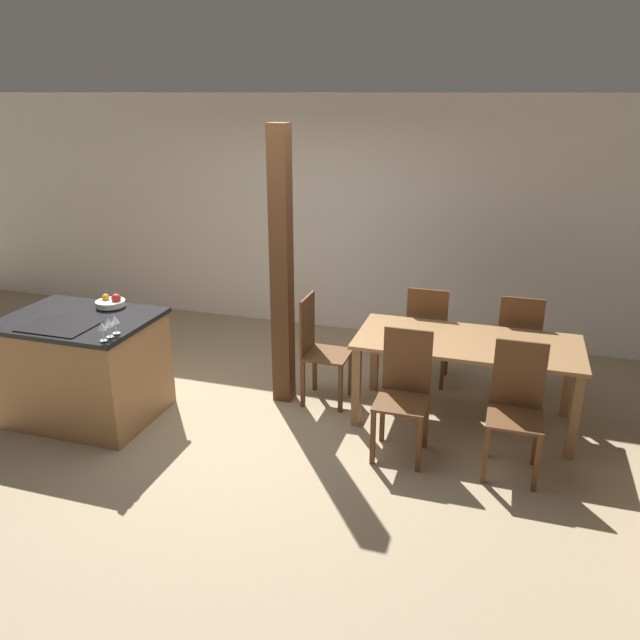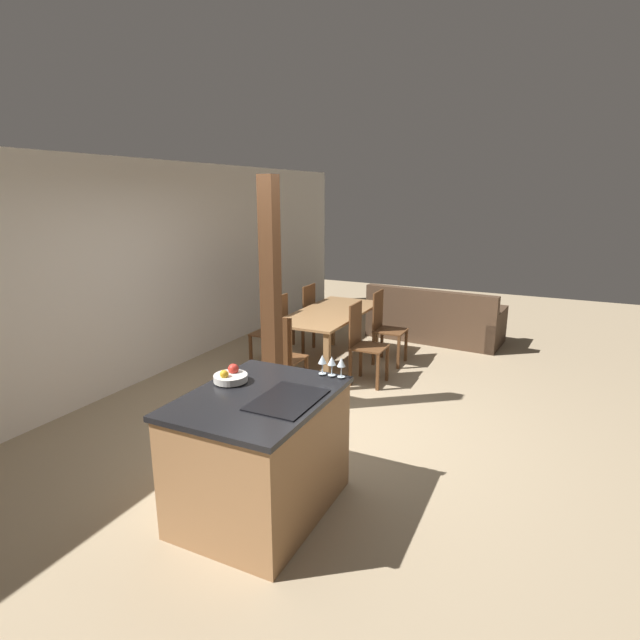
% 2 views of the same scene
% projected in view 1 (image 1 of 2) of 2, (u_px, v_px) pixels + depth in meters
% --- Properties ---
extents(ground_plane, '(16.00, 16.00, 0.00)m').
position_uv_depth(ground_plane, '(247.00, 423.00, 5.42)').
color(ground_plane, '#9E896B').
extents(wall_back, '(11.20, 0.08, 2.70)m').
position_uv_depth(wall_back, '(330.00, 216.00, 7.23)').
color(wall_back, silver).
rests_on(wall_back, ground_plane).
extents(kitchen_island, '(1.24, 0.95, 0.93)m').
position_uv_depth(kitchen_island, '(84.00, 367.00, 5.41)').
color(kitchen_island, '#9E7047').
rests_on(kitchen_island, ground_plane).
extents(fruit_bowl, '(0.25, 0.25, 0.12)m').
position_uv_depth(fruit_bowl, '(111.00, 302.00, 5.49)').
color(fruit_bowl, silver).
rests_on(fruit_bowl, kitchen_island).
extents(wine_glass_near, '(0.07, 0.07, 0.15)m').
position_uv_depth(wine_glass_near, '(102.00, 327.00, 4.70)').
color(wine_glass_near, silver).
rests_on(wine_glass_near, kitchen_island).
extents(wine_glass_middle, '(0.07, 0.07, 0.15)m').
position_uv_depth(wine_glass_middle, '(109.00, 323.00, 4.77)').
color(wine_glass_middle, silver).
rests_on(wine_glass_middle, kitchen_island).
extents(wine_glass_far, '(0.07, 0.07, 0.15)m').
position_uv_depth(wine_glass_far, '(115.00, 320.00, 4.84)').
color(wine_glass_far, silver).
rests_on(wine_glass_far, kitchen_island).
extents(dining_table, '(1.86, 0.84, 0.75)m').
position_uv_depth(dining_table, '(467.00, 352.00, 5.25)').
color(dining_table, olive).
rests_on(dining_table, ground_plane).
extents(dining_chair_near_left, '(0.40, 0.40, 1.00)m').
position_uv_depth(dining_chair_near_left, '(404.00, 392.00, 4.84)').
color(dining_chair_near_left, brown).
rests_on(dining_chair_near_left, ground_plane).
extents(dining_chair_near_right, '(0.40, 0.40, 1.00)m').
position_uv_depth(dining_chair_near_right, '(516.00, 407.00, 4.61)').
color(dining_chair_near_right, brown).
rests_on(dining_chair_near_right, ground_plane).
extents(dining_chair_far_left, '(0.40, 0.40, 1.00)m').
position_uv_depth(dining_chair_far_left, '(427.00, 334.00, 5.99)').
color(dining_chair_far_left, brown).
rests_on(dining_chair_far_left, ground_plane).
extents(dining_chair_far_right, '(0.40, 0.40, 1.00)m').
position_uv_depth(dining_chair_far_right, '(518.00, 344.00, 5.75)').
color(dining_chair_far_right, brown).
rests_on(dining_chair_far_right, ground_plane).
extents(dining_chair_head_end, '(0.40, 0.40, 1.00)m').
position_uv_depth(dining_chair_head_end, '(319.00, 348.00, 5.66)').
color(dining_chair_head_end, brown).
rests_on(dining_chair_head_end, ground_plane).
extents(timber_post, '(0.17, 0.17, 2.48)m').
position_uv_depth(timber_post, '(282.00, 271.00, 5.44)').
color(timber_post, '#4C2D19').
rests_on(timber_post, ground_plane).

